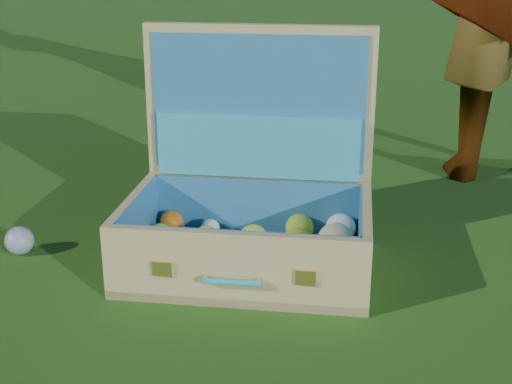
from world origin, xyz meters
The scene contains 3 objects.
ground centered at (0.00, 0.00, 0.00)m, with size 60.00×60.00×0.00m, color #215114.
stray_ball centered at (-0.69, -0.08, 0.04)m, with size 0.07×0.07×0.07m, color teal.
suitcase centered at (-0.13, 0.06, 0.15)m, with size 0.61×0.48×0.54m.
Camera 1 is at (0.31, -1.44, 0.73)m, focal length 50.00 mm.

